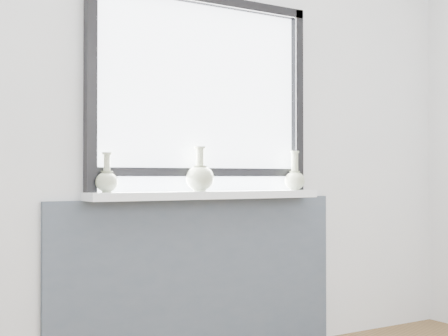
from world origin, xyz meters
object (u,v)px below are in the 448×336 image
windowsill (208,195)px  vase_c (295,178)px  vase_a (107,180)px  vase_b (200,176)px

windowsill → vase_c: size_ratio=5.90×
vase_a → windowsill: bearing=0.0°
windowsill → vase_b: (-0.05, -0.00, 0.10)m
windowsill → vase_b: vase_b is taller
vase_a → vase_b: (0.51, -0.00, 0.02)m
windowsill → vase_a: size_ratio=6.83×
vase_a → vase_c: bearing=-0.7°
vase_b → vase_c: bearing=-1.0°
vase_b → vase_c: size_ratio=1.04×
vase_c → vase_b: bearing=179.0°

